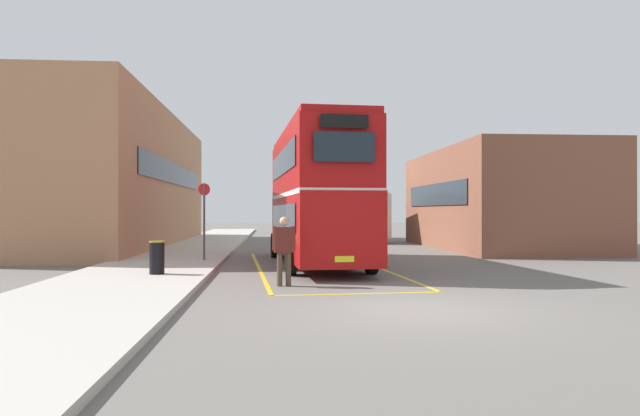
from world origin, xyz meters
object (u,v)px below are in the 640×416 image
double_decker_bus (316,194)px  litter_bin (157,257)px  bus_stop_sign (204,214)px  single_deck_bus (351,215)px  pedestrian_boarding (284,246)px

double_decker_bus → litter_bin: 6.49m
litter_bin → bus_stop_sign: (0.75, 4.59, 1.19)m
single_deck_bus → pedestrian_boarding: 22.67m
pedestrian_boarding → litter_bin: 3.96m
single_deck_bus → bus_stop_sign: bearing=-115.3°
single_deck_bus → bus_stop_sign: size_ratio=3.23×
single_deck_bus → litter_bin: single_deck_bus is taller
double_decker_bus → single_deck_bus: size_ratio=1.20×
single_deck_bus → bus_stop_sign: 17.48m
bus_stop_sign → pedestrian_boarding: bearing=-66.6°
bus_stop_sign → litter_bin: bearing=-99.3°
pedestrian_boarding → litter_bin: (-3.51, 1.78, -0.42)m
single_deck_bus → double_decker_bus: bearing=-102.0°
double_decker_bus → single_deck_bus: double_decker_bus is taller
pedestrian_boarding → bus_stop_sign: 6.99m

